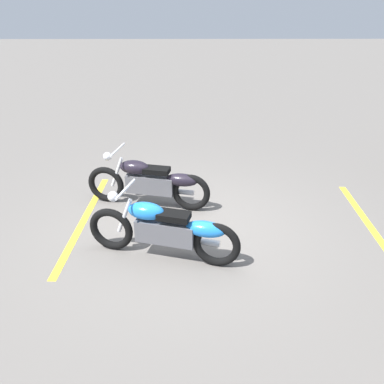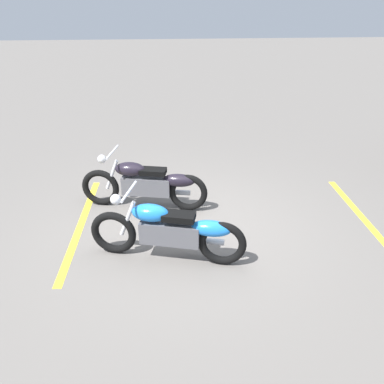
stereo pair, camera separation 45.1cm
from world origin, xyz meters
name	(u,v)px [view 1 (the left image)]	position (x,y,z in m)	size (l,w,h in m)	color
ground_plane	(186,228)	(0.00, 0.00, 0.00)	(60.00, 60.00, 0.00)	#66605B
motorcycle_bright_foreground	(166,229)	(-0.26, -0.79, 0.46)	(2.18, 0.79, 1.04)	black
motorcycle_dark_foreground	(151,182)	(-0.61, 0.77, 0.46)	(2.20, 0.73, 1.04)	black
parking_stripe_near	(84,219)	(-1.71, 0.27, 0.00)	(3.20, 0.12, 0.01)	yellow
parking_stripe_mid	(373,231)	(3.01, -0.11, 0.00)	(3.20, 0.12, 0.01)	yellow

